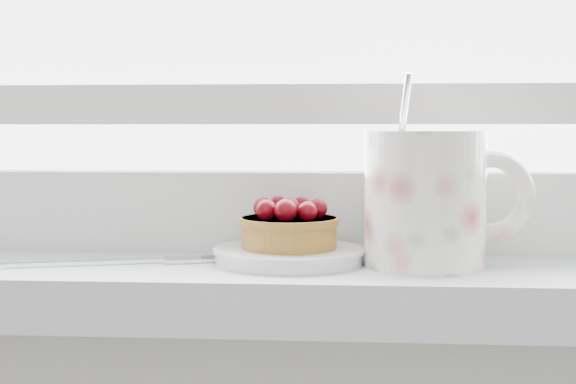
# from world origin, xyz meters

# --- Properties ---
(saucer) EXTENTS (0.12, 0.12, 0.01)m
(saucer) POSITION_xyz_m (-0.02, 1.89, 0.95)
(saucer) COLOR silver
(saucer) RESTS_ON windowsill
(raspberry_tart) EXTENTS (0.08, 0.08, 0.04)m
(raspberry_tart) POSITION_xyz_m (-0.02, 1.89, 0.97)
(raspberry_tart) COLOR brown
(raspberry_tart) RESTS_ON saucer
(floral_mug) EXTENTS (0.14, 0.11, 0.15)m
(floral_mug) POSITION_xyz_m (0.09, 1.88, 1.00)
(floral_mug) COLOR white
(floral_mug) RESTS_ON windowsill
(fork) EXTENTS (0.19, 0.07, 0.00)m
(fork) POSITION_xyz_m (-0.16, 1.88, 0.94)
(fork) COLOR silver
(fork) RESTS_ON windowsill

